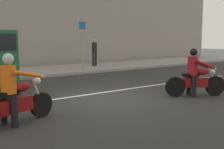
# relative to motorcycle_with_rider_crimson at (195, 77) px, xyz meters

# --- Properties ---
(ground_plane) EXTENTS (80.00, 80.00, 0.00)m
(ground_plane) POSITION_rel_motorcycle_with_rider_crimson_xyz_m (-2.55, 1.48, -0.65)
(ground_plane) COLOR #2A2A2A
(sidewalk_slab) EXTENTS (40.00, 4.40, 0.14)m
(sidewalk_slab) POSITION_rel_motorcycle_with_rider_crimson_xyz_m (-2.55, 9.48, -0.58)
(sidewalk_slab) COLOR gray
(sidewalk_slab) RESTS_ON ground_plane
(lane_marking_stripe) EXTENTS (18.00, 0.14, 0.01)m
(lane_marking_stripe) POSITION_rel_motorcycle_with_rider_crimson_xyz_m (-3.55, 2.38, -0.65)
(lane_marking_stripe) COLOR silver
(lane_marking_stripe) RESTS_ON ground_plane
(motorcycle_with_rider_crimson) EXTENTS (1.90, 1.12, 1.62)m
(motorcycle_with_rider_crimson) POSITION_rel_motorcycle_with_rider_crimson_xyz_m (0.00, 0.00, 0.00)
(motorcycle_with_rider_crimson) COLOR black
(motorcycle_with_rider_crimson) RESTS_ON ground_plane
(motorcycle_with_rider_orange_stripe) EXTENTS (2.12, 0.90, 1.63)m
(motorcycle_with_rider_orange_stripe) POSITION_rel_motorcycle_with_rider_crimson_xyz_m (-5.95, 0.48, 0.01)
(motorcycle_with_rider_orange_stripe) COLOR black
(motorcycle_with_rider_orange_stripe) RESTS_ON ground_plane
(street_sign_post) EXTENTS (0.44, 0.08, 2.80)m
(street_sign_post) POSITION_rel_motorcycle_with_rider_crimson_xyz_m (1.06, 8.94, 1.16)
(street_sign_post) COLOR gray
(street_sign_post) RESTS_ON sidewalk_slab
(pedestrian_bystander) EXTENTS (0.34, 0.34, 1.71)m
(pedestrian_bystander) POSITION_rel_motorcycle_with_rider_crimson_xyz_m (2.32, 9.53, 0.48)
(pedestrian_bystander) COLOR black
(pedestrian_bystander) RESTS_ON sidewalk_slab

